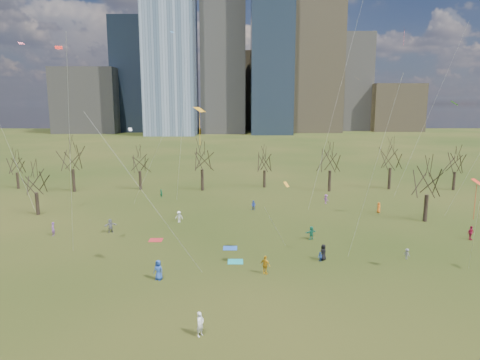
{
  "coord_description": "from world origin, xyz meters",
  "views": [
    {
      "loc": [
        -0.32,
        -39.87,
        16.25
      ],
      "look_at": [
        0.0,
        12.0,
        7.0
      ],
      "focal_mm": 32.0,
      "sensor_mm": 36.0,
      "label": 1
    }
  ],
  "objects_px": {
    "blanket_navy": "(230,248)",
    "person_1": "(200,324)",
    "person_4": "(265,265)",
    "blanket_teal": "(235,262)",
    "blanket_crimson": "(156,240)",
    "person_0": "(158,270)"
  },
  "relations": [
    {
      "from": "person_1",
      "to": "person_4",
      "type": "height_order",
      "value": "person_4"
    },
    {
      "from": "person_4",
      "to": "person_1",
      "type": "bearing_deg",
      "value": 102.91
    },
    {
      "from": "person_0",
      "to": "blanket_teal",
      "type": "bearing_deg",
      "value": 54.12
    },
    {
      "from": "person_1",
      "to": "person_4",
      "type": "distance_m",
      "value": 12.37
    },
    {
      "from": "blanket_navy",
      "to": "blanket_crimson",
      "type": "xyz_separation_m",
      "value": [
        -9.05,
        2.98,
        0.0
      ]
    },
    {
      "from": "blanket_crimson",
      "to": "person_1",
      "type": "bearing_deg",
      "value": -71.54
    },
    {
      "from": "person_0",
      "to": "person_4",
      "type": "height_order",
      "value": "person_0"
    },
    {
      "from": "person_0",
      "to": "person_4",
      "type": "bearing_deg",
      "value": 28.78
    },
    {
      "from": "blanket_crimson",
      "to": "person_4",
      "type": "xyz_separation_m",
      "value": [
        12.58,
        -10.54,
        0.92
      ]
    },
    {
      "from": "person_4",
      "to": "person_0",
      "type": "bearing_deg",
      "value": 45.7
    },
    {
      "from": "person_1",
      "to": "blanket_crimson",
      "type": "bearing_deg",
      "value": 52.11
    },
    {
      "from": "blanket_teal",
      "to": "person_4",
      "type": "relative_size",
      "value": 0.86
    },
    {
      "from": "person_1",
      "to": "person_4",
      "type": "xyz_separation_m",
      "value": [
        5.34,
        11.16,
        0.02
      ]
    },
    {
      "from": "blanket_crimson",
      "to": "person_0",
      "type": "bearing_deg",
      "value": -78.12
    },
    {
      "from": "person_1",
      "to": "blanket_navy",
      "type": "bearing_deg",
      "value": 28.14
    },
    {
      "from": "person_1",
      "to": "blanket_teal",
      "type": "bearing_deg",
      "value": 24.13
    },
    {
      "from": "blanket_crimson",
      "to": "blanket_navy",
      "type": "bearing_deg",
      "value": -18.22
    },
    {
      "from": "blanket_crimson",
      "to": "person_1",
      "type": "relative_size",
      "value": 0.88
    },
    {
      "from": "blanket_navy",
      "to": "blanket_crimson",
      "type": "relative_size",
      "value": 1.0
    },
    {
      "from": "blanket_teal",
      "to": "blanket_crimson",
      "type": "distance_m",
      "value": 12.08
    },
    {
      "from": "blanket_teal",
      "to": "person_4",
      "type": "height_order",
      "value": "person_4"
    },
    {
      "from": "blanket_navy",
      "to": "person_1",
      "type": "relative_size",
      "value": 0.88
    }
  ]
}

